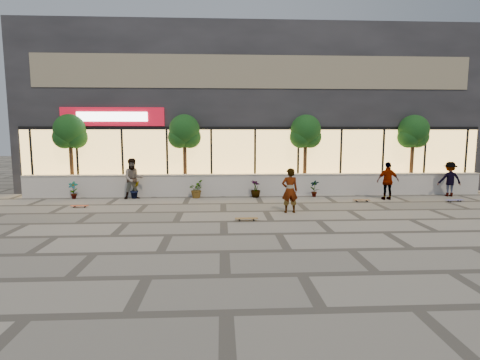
{
  "coord_description": "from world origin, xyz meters",
  "views": [
    {
      "loc": [
        -1.7,
        -10.86,
        3.0
      ],
      "look_at": [
        -1.02,
        2.67,
        1.3
      ],
      "focal_mm": 28.0,
      "sensor_mm": 36.0,
      "label": 1
    }
  ],
  "objects_px": {
    "skater_center": "(290,190)",
    "skater_left": "(133,179)",
    "tree_mideast": "(306,133)",
    "skateboard_right_far": "(454,200)",
    "skater_right_far": "(450,179)",
    "tree_east": "(413,133)",
    "tree_midwest": "(184,133)",
    "skater_right_near": "(388,181)",
    "skateboard_right_near": "(362,200)",
    "skateboard_center": "(246,218)",
    "skateboard_left": "(80,206)",
    "tree_west": "(70,133)"
  },
  "relations": [
    {
      "from": "skater_center",
      "to": "skater_left",
      "type": "distance_m",
      "value": 7.38
    },
    {
      "from": "tree_mideast",
      "to": "skateboard_right_far",
      "type": "bearing_deg",
      "value": -25.33
    },
    {
      "from": "skater_right_far",
      "to": "skater_center",
      "type": "bearing_deg",
      "value": 28.37
    },
    {
      "from": "tree_east",
      "to": "tree_mideast",
      "type": "bearing_deg",
      "value": 180.0
    },
    {
      "from": "tree_midwest",
      "to": "tree_east",
      "type": "bearing_deg",
      "value": 0.0
    },
    {
      "from": "tree_midwest",
      "to": "skater_right_near",
      "type": "relative_size",
      "value": 2.29
    },
    {
      "from": "tree_mideast",
      "to": "skateboard_right_near",
      "type": "relative_size",
      "value": 5.29
    },
    {
      "from": "skater_left",
      "to": "tree_mideast",
      "type": "bearing_deg",
      "value": -10.54
    },
    {
      "from": "tree_east",
      "to": "skateboard_right_far",
      "type": "relative_size",
      "value": 4.77
    },
    {
      "from": "skater_left",
      "to": "skater_right_near",
      "type": "distance_m",
      "value": 11.56
    },
    {
      "from": "tree_midwest",
      "to": "skateboard_right_far",
      "type": "height_order",
      "value": "tree_midwest"
    },
    {
      "from": "skateboard_center",
      "to": "skateboard_right_near",
      "type": "height_order",
      "value": "skateboard_center"
    },
    {
      "from": "skater_center",
      "to": "skater_right_far",
      "type": "distance_m",
      "value": 8.94
    },
    {
      "from": "skater_right_near",
      "to": "skateboard_center",
      "type": "relative_size",
      "value": 2.15
    },
    {
      "from": "skateboard_center",
      "to": "skateboard_right_far",
      "type": "bearing_deg",
      "value": 16.59
    },
    {
      "from": "skateboard_left",
      "to": "skateboard_right_near",
      "type": "height_order",
      "value": "skateboard_right_near"
    },
    {
      "from": "tree_east",
      "to": "skater_center",
      "type": "height_order",
      "value": "tree_east"
    },
    {
      "from": "tree_west",
      "to": "skater_center",
      "type": "relative_size",
      "value": 2.3
    },
    {
      "from": "tree_west",
      "to": "skater_right_far",
      "type": "xyz_separation_m",
      "value": [
        18.18,
        -1.4,
        -2.16
      ]
    },
    {
      "from": "skateboard_right_far",
      "to": "skater_left",
      "type": "bearing_deg",
      "value": 166.1
    },
    {
      "from": "skater_right_near",
      "to": "skateboard_right_far",
      "type": "xyz_separation_m",
      "value": [
        2.72,
        -0.68,
        -0.78
      ]
    },
    {
      "from": "tree_east",
      "to": "skateboard_center",
      "type": "xyz_separation_m",
      "value": [
        -8.85,
        -5.97,
        -2.91
      ]
    },
    {
      "from": "tree_west",
      "to": "skateboard_center",
      "type": "relative_size",
      "value": 4.9
    },
    {
      "from": "skateboard_right_far",
      "to": "skateboard_right_near",
      "type": "bearing_deg",
      "value": 168.54
    },
    {
      "from": "skateboard_center",
      "to": "tree_midwest",
      "type": "bearing_deg",
      "value": 112.19
    },
    {
      "from": "tree_midwest",
      "to": "skateboard_right_far",
      "type": "distance_m",
      "value": 12.71
    },
    {
      "from": "skater_center",
      "to": "skateboard_center",
      "type": "height_order",
      "value": "skater_center"
    },
    {
      "from": "tree_west",
      "to": "skateboard_center",
      "type": "height_order",
      "value": "tree_west"
    },
    {
      "from": "skater_left",
      "to": "skateboard_left",
      "type": "xyz_separation_m",
      "value": [
        -1.75,
        -1.91,
        -0.86
      ]
    },
    {
      "from": "skateboard_right_near",
      "to": "tree_midwest",
      "type": "bearing_deg",
      "value": 165.97
    },
    {
      "from": "skater_right_near",
      "to": "skater_right_far",
      "type": "relative_size",
      "value": 1.04
    },
    {
      "from": "tree_mideast",
      "to": "skater_right_near",
      "type": "xyz_separation_m",
      "value": [
        3.31,
        -2.17,
        -2.13
      ]
    },
    {
      "from": "skater_right_near",
      "to": "skateboard_right_near",
      "type": "height_order",
      "value": "skater_right_near"
    },
    {
      "from": "tree_west",
      "to": "skateboard_right_near",
      "type": "height_order",
      "value": "tree_west"
    },
    {
      "from": "skater_left",
      "to": "skater_center",
      "type": "bearing_deg",
      "value": -46.95
    },
    {
      "from": "tree_west",
      "to": "tree_mideast",
      "type": "xyz_separation_m",
      "value": [
        11.5,
        0.0,
        0.0
      ]
    },
    {
      "from": "skateboard_left",
      "to": "tree_midwest",
      "type": "bearing_deg",
      "value": 39.31
    },
    {
      "from": "skater_right_near",
      "to": "skateboard_right_near",
      "type": "xyz_separation_m",
      "value": [
        -1.34,
        -0.44,
        -0.78
      ]
    },
    {
      "from": "skateboard_left",
      "to": "skateboard_right_near",
      "type": "xyz_separation_m",
      "value": [
        11.94,
        0.69,
        0.0
      ]
    },
    {
      "from": "tree_midwest",
      "to": "skater_center",
      "type": "relative_size",
      "value": 2.3
    },
    {
      "from": "tree_midwest",
      "to": "skater_left",
      "type": "distance_m",
      "value": 3.33
    },
    {
      "from": "skater_right_far",
      "to": "skateboard_right_near",
      "type": "distance_m",
      "value": 4.92
    },
    {
      "from": "tree_west",
      "to": "skateboard_right_far",
      "type": "distance_m",
      "value": 18.0
    },
    {
      "from": "skater_right_near",
      "to": "skateboard_center",
      "type": "distance_m",
      "value": 7.71
    },
    {
      "from": "skateboard_right_near",
      "to": "tree_east",
      "type": "bearing_deg",
      "value": 40.68
    },
    {
      "from": "skateboard_right_far",
      "to": "skateboard_left",
      "type": "bearing_deg",
      "value": 173.54
    },
    {
      "from": "skateboard_right_near",
      "to": "tree_west",
      "type": "bearing_deg",
      "value": 173.15
    },
    {
      "from": "tree_west",
      "to": "skateboard_left",
      "type": "height_order",
      "value": "tree_west"
    },
    {
      "from": "tree_midwest",
      "to": "tree_mideast",
      "type": "height_order",
      "value": "same"
    },
    {
      "from": "tree_east",
      "to": "skater_right_far",
      "type": "bearing_deg",
      "value": -49.97
    }
  ]
}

